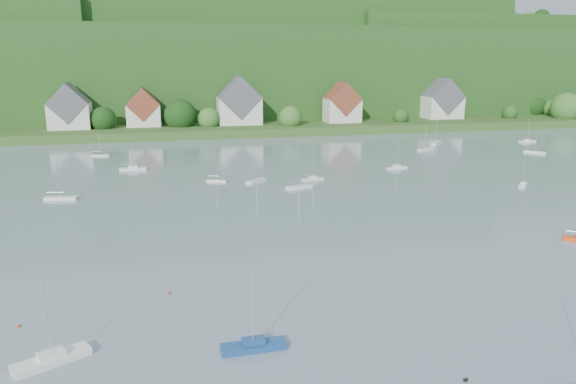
% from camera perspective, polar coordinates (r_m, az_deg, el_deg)
% --- Properties ---
extents(far_shore_strip, '(600.00, 60.00, 3.00)m').
position_cam_1_polar(far_shore_strip, '(216.91, -6.91, 7.13)').
color(far_shore_strip, '#345921').
rests_on(far_shore_strip, ground).
extents(forested_ridge, '(620.00, 181.22, 69.89)m').
position_cam_1_polar(forested_ridge, '(283.80, -8.47, 12.98)').
color(forested_ridge, '#164415').
rests_on(forested_ridge, ground).
extents(village_building_0, '(14.00, 10.40, 16.00)m').
position_cam_1_polar(village_building_0, '(204.69, -22.23, 8.07)').
color(village_building_0, silver).
rests_on(village_building_0, far_shore_strip).
extents(village_building_1, '(12.00, 9.36, 14.00)m').
position_cam_1_polar(village_building_1, '(204.25, -15.13, 8.39)').
color(village_building_1, silver).
rests_on(village_building_1, far_shore_strip).
extents(village_building_2, '(16.00, 11.44, 18.00)m').
position_cam_1_polar(village_building_2, '(204.78, -5.22, 9.24)').
color(village_building_2, silver).
rests_on(village_building_2, far_shore_strip).
extents(village_building_3, '(13.00, 10.40, 15.50)m').
position_cam_1_polar(village_building_3, '(211.96, 5.78, 9.16)').
color(village_building_3, silver).
rests_on(village_building_3, far_shore_strip).
extents(village_building_4, '(15.00, 10.40, 16.50)m').
position_cam_1_polar(village_building_4, '(233.68, 16.12, 9.16)').
color(village_building_4, silver).
rests_on(village_building_4, far_shore_strip).
extents(near_sailboat_0, '(6.79, 4.82, 9.04)m').
position_cam_1_polar(near_sailboat_0, '(54.85, -23.84, -15.91)').
color(near_sailboat_0, white).
rests_on(near_sailboat_0, ground).
extents(near_sailboat_1, '(6.21, 1.87, 8.33)m').
position_cam_1_polar(near_sailboat_1, '(52.70, -3.71, -15.95)').
color(near_sailboat_1, navy).
rests_on(near_sailboat_1, ground).
extents(mooring_buoy_3, '(0.40, 0.40, 0.40)m').
position_cam_1_polar(mooring_buoy_3, '(65.33, -12.54, -10.53)').
color(mooring_buoy_3, red).
rests_on(mooring_buoy_3, ground).
extents(mooring_buoy_5, '(0.37, 0.37, 0.37)m').
position_cam_1_polar(mooring_buoy_5, '(63.03, -26.72, -12.71)').
color(mooring_buoy_5, red).
rests_on(mooring_buoy_5, ground).
extents(far_sailboat_cluster, '(197.83, 70.33, 8.71)m').
position_cam_1_polar(far_sailboat_cluster, '(139.25, 0.00, 3.01)').
color(far_sailboat_cluster, white).
rests_on(far_sailboat_cluster, ground).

